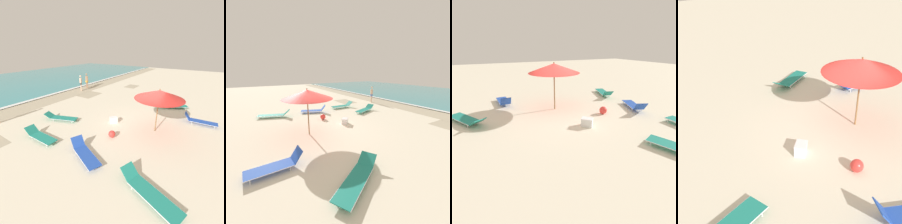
{
  "view_description": "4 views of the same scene",
  "coord_description": "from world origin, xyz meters",
  "views": [
    {
      "loc": [
        -7.96,
        -2.99,
        4.57
      ],
      "look_at": [
        -0.43,
        1.92,
        0.7
      ],
      "focal_mm": 24.0,
      "sensor_mm": 36.0,
      "label": 1
    },
    {
      "loc": [
        7.45,
        -3.47,
        3.45
      ],
      "look_at": [
        -0.35,
        1.17,
        0.92
      ],
      "focal_mm": 24.0,
      "sensor_mm": 36.0,
      "label": 2
    },
    {
      "loc": [
        3.54,
        7.64,
        3.37
      ],
      "look_at": [
        0.48,
        1.37,
        0.68
      ],
      "focal_mm": 28.0,
      "sensor_mm": 36.0,
      "label": 3
    },
    {
      "loc": [
        -6.99,
        6.3,
        5.87
      ],
      "look_at": [
        0.35,
        1.66,
        1.08
      ],
      "focal_mm": 50.0,
      "sensor_mm": 36.0,
      "label": 4
    }
  ],
  "objects": [
    {
      "name": "beach_ball",
      "position": [
        -2.02,
        0.89,
        0.2
      ],
      "size": [
        0.39,
        0.39,
        0.39
      ],
      "color": "red",
      "rests_on": "ground_plane"
    },
    {
      "name": "sun_lounger_beside_umbrella",
      "position": [
        -4.3,
        3.98,
        0.21
      ],
      "size": [
        0.63,
        2.06,
        0.54
      ],
      "rotation": [
        0.0,
        0.0,
        0.0
      ],
      "color": "#1E8475",
      "rests_on": "ground_plane"
    },
    {
      "name": "sun_lounger_near_water_right",
      "position": [
        -4.37,
        -2.09,
        0.21
      ],
      "size": [
        1.34,
        2.37,
        0.54
      ],
      "rotation": [
        0.0,
        0.0,
        -0.34
      ],
      "color": "#1E8475",
      "rests_on": "ground_plane"
    },
    {
      "name": "sun_lounger_mid_beach_solo",
      "position": [
        2.4,
        -3.01,
        0.22
      ],
      "size": [
        0.69,
        1.96,
        0.63
      ],
      "rotation": [
        0.0,
        0.0,
        0.04
      ],
      "color": "blue",
      "rests_on": "ground_plane"
    },
    {
      "name": "sun_lounger_near_water_left",
      "position": [
        -4.07,
        1.01,
        0.22
      ],
      "size": [
        1.34,
        2.08,
        0.61
      ],
      "rotation": [
        0.0,
        0.0,
        -0.4
      ],
      "color": "blue",
      "rests_on": "ground_plane"
    },
    {
      "name": "sun_lounger_under_umbrella",
      "position": [
        -2.14,
        4.93,
        0.2
      ],
      "size": [
        1.34,
        2.29,
        0.47
      ],
      "rotation": [
        0.0,
        0.0,
        0.36
      ],
      "color": "#1E8475",
      "rests_on": "ground_plane"
    },
    {
      "name": "beachgoer_strolling_adult",
      "position": [
        5.59,
        9.49,
        1.0
      ],
      "size": [
        0.27,
        0.45,
        1.76
      ],
      "rotation": [
        0.0,
        0.0,
        1.45
      ],
      "color": "#A37A5B",
      "rests_on": "ground_plane"
    },
    {
      "name": "sun_lounger_mid_beach_pair_a",
      "position": [
        4.34,
        -0.91,
        0.2
      ],
      "size": [
        1.72,
        2.36,
        0.47
      ],
      "rotation": [
        0.0,
        0.0,
        0.53
      ],
      "color": "#1E8475",
      "rests_on": "ground_plane"
    },
    {
      "name": "beachgoer_shoreline_child",
      "position": [
        4.22,
        9.16,
        1.0
      ],
      "size": [
        0.34,
        0.35,
        1.76
      ],
      "rotation": [
        0.0,
        0.0,
        3.97
      ],
      "color": "beige",
      "rests_on": "ground_plane"
    },
    {
      "name": "beach_umbrella",
      "position": [
        -0.04,
        -0.89,
        2.24
      ],
      "size": [
        2.7,
        2.7,
        2.56
      ],
      "color": "olive",
      "rests_on": "ground_plane"
    },
    {
      "name": "cooler_box",
      "position": [
        -0.46,
        1.77,
        0.19
      ],
      "size": [
        0.6,
        0.6,
        0.37
      ],
      "rotation": [
        0.0,
        0.0,
        5.49
      ],
      "color": "white",
      "rests_on": "ground_plane"
    },
    {
      "name": "ground_plane",
      "position": [
        0.0,
        0.01,
        -0.08
      ],
      "size": [
        60.0,
        60.0,
        0.16
      ],
      "color": "beige"
    }
  ]
}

